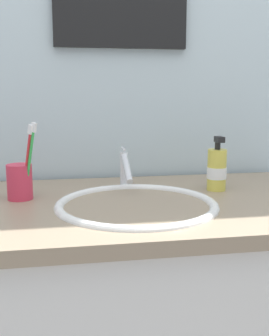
{
  "coord_description": "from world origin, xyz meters",
  "views": [
    {
      "loc": [
        -0.19,
        -1.02,
        1.14
      ],
      "look_at": [
        -0.01,
        -0.02,
        0.95
      ],
      "focal_mm": 43.49,
      "sensor_mm": 36.0,
      "label": 1
    }
  ],
  "objects_px": {
    "toothbrush_red": "(27,157)",
    "toothbrush_green": "(30,156)",
    "soap_dispenser": "(217,170)",
    "toothbrush_cup": "(20,182)",
    "faucet": "(125,168)"
  },
  "relations": [
    {
      "from": "toothbrush_red",
      "to": "toothbrush_green",
      "type": "bearing_deg",
      "value": -26.2
    },
    {
      "from": "faucet",
      "to": "soap_dispenser",
      "type": "relative_size",
      "value": 0.97
    },
    {
      "from": "faucet",
      "to": "toothbrush_green",
      "type": "height_order",
      "value": "toothbrush_green"
    },
    {
      "from": "toothbrush_cup",
      "to": "toothbrush_green",
      "type": "bearing_deg",
      "value": -39.36
    },
    {
      "from": "faucet",
      "to": "toothbrush_green",
      "type": "distance_m",
      "value": 0.29
    },
    {
      "from": "toothbrush_cup",
      "to": "soap_dispenser",
      "type": "height_order",
      "value": "soap_dispenser"
    },
    {
      "from": "toothbrush_red",
      "to": "toothbrush_green",
      "type": "relative_size",
      "value": 0.97
    },
    {
      "from": "toothbrush_red",
      "to": "soap_dispenser",
      "type": "bearing_deg",
      "value": 3.68
    },
    {
      "from": "toothbrush_cup",
      "to": "toothbrush_green",
      "type": "relative_size",
      "value": 0.46
    },
    {
      "from": "toothbrush_cup",
      "to": "toothbrush_red",
      "type": "bearing_deg",
      "value": -42.47
    },
    {
      "from": "toothbrush_red",
      "to": "toothbrush_green",
      "type": "distance_m",
      "value": 0.01
    },
    {
      "from": "faucet",
      "to": "toothbrush_green",
      "type": "relative_size",
      "value": 0.76
    },
    {
      "from": "faucet",
      "to": "soap_dispenser",
      "type": "bearing_deg",
      "value": -14.21
    },
    {
      "from": "toothbrush_green",
      "to": "soap_dispenser",
      "type": "height_order",
      "value": "toothbrush_green"
    },
    {
      "from": "soap_dispenser",
      "to": "toothbrush_cup",
      "type": "bearing_deg",
      "value": -178.85
    }
  ]
}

